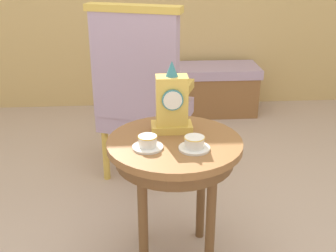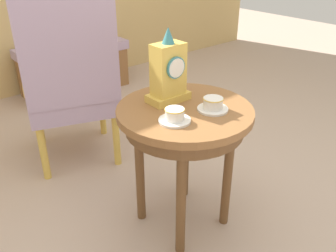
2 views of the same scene
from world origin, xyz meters
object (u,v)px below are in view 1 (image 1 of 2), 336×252
Objects in this scene: side_table at (175,157)px; armchair at (142,92)px; mantel_clock at (172,104)px; teacup_left at (148,143)px; teacup_right at (194,144)px; window_bench at (204,89)px.

armchair is (-0.14, 0.84, 0.04)m from side_table.
armchair reaches higher than mantel_clock.
teacup_right is at bearing -7.03° from teacup_left.
window_bench is at bearing 77.71° from side_table.
teacup_left and teacup_right have the same top height.
armchair is (-0.01, 0.91, -0.07)m from teacup_left.
armchair reaches higher than teacup_left.
mantel_clock reaches higher than teacup_right.
mantel_clock reaches higher than window_bench.
teacup_right is 0.24m from mantel_clock.
mantel_clock is 0.29× the size of armchair.
side_table reaches higher than window_bench.
teacup_right reaches higher than side_table.
teacup_left reaches higher than window_bench.
teacup_left is at bearing -123.33° from mantel_clock.
teacup_left reaches higher than side_table.
teacup_right is at bearing -99.70° from window_bench.
armchair reaches higher than teacup_right.
side_table is 0.17m from teacup_right.
armchair is at bearing 100.11° from mantel_clock.
teacup_left is 0.24m from mantel_clock.
mantel_clock is at bearing 92.81° from side_table.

